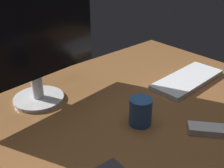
% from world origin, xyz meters
% --- Properties ---
extents(desk, '(1.40, 0.84, 0.02)m').
position_xyz_m(desk, '(0.00, 0.00, 0.01)').
color(desk, brown).
rests_on(desk, ground).
extents(monitor, '(0.53, 0.18, 0.48)m').
position_xyz_m(monitor, '(-0.14, 0.24, 0.27)').
color(monitor, beige).
rests_on(monitor, desk).
extents(keyboard, '(0.35, 0.15, 0.02)m').
position_xyz_m(keyboard, '(0.40, -0.04, 0.03)').
color(keyboard, silver).
rests_on(keyboard, desk).
extents(media_remote, '(0.15, 0.17, 0.04)m').
position_xyz_m(media_remote, '(0.17, -0.31, 0.03)').
color(media_remote, '#B7B7BC').
rests_on(media_remote, desk).
extents(coffee_mug, '(0.07, 0.07, 0.09)m').
position_xyz_m(coffee_mug, '(0.03, -0.11, 0.07)').
color(coffee_mug, '#28518C').
rests_on(coffee_mug, desk).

